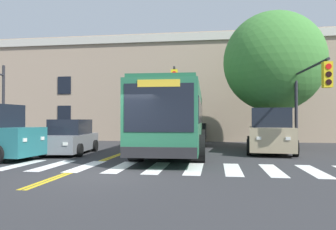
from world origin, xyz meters
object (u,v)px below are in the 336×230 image
object	(u,v)px
traffic_light_near_corner	(309,90)
city_bus	(176,118)
street_tree_curbside_large	(274,62)
car_tan_far_lane	(270,132)
car_grey_near_lane	(71,138)
traffic_light_overhead	(175,93)
car_black_behind_bus	(199,127)

from	to	relation	value
traffic_light_near_corner	city_bus	bearing A→B (deg)	171.45
city_bus	street_tree_curbside_large	distance (m)	7.15
city_bus	car_tan_far_lane	bearing A→B (deg)	5.09
car_grey_near_lane	street_tree_curbside_large	size ratio (longest dim) A/B	0.53
city_bus	traffic_light_overhead	bearing A→B (deg)	98.96
city_bus	traffic_light_overhead	distance (m)	1.91
traffic_light_near_corner	traffic_light_overhead	bearing A→B (deg)	160.74
traffic_light_near_corner	traffic_light_overhead	distance (m)	6.81
car_tan_far_lane	car_black_behind_bus	size ratio (longest dim) A/B	0.93
car_black_behind_bus	traffic_light_near_corner	world-z (taller)	traffic_light_near_corner
car_black_behind_bus	street_tree_curbside_large	xyz separation A→B (m)	(4.78, -7.16, 3.97)
city_bus	car_grey_near_lane	world-z (taller)	city_bus
car_grey_near_lane	car_black_behind_bus	size ratio (longest dim) A/B	0.79
car_grey_near_lane	car_tan_far_lane	world-z (taller)	car_tan_far_lane
traffic_light_overhead	street_tree_curbside_large	world-z (taller)	street_tree_curbside_large
street_tree_curbside_large	city_bus	bearing A→B (deg)	-148.71
car_grey_near_lane	car_tan_far_lane	bearing A→B (deg)	11.01
traffic_light_overhead	traffic_light_near_corner	bearing A→B (deg)	-19.26
car_grey_near_lane	city_bus	bearing A→B (deg)	16.42
car_grey_near_lane	street_tree_curbside_large	world-z (taller)	street_tree_curbside_large
traffic_light_near_corner	traffic_light_overhead	world-z (taller)	traffic_light_overhead
car_black_behind_bus	street_tree_curbside_large	world-z (taller)	street_tree_curbside_large
city_bus	traffic_light_overhead	xyz separation A→B (m)	(-0.21, 1.31, 1.38)
car_grey_near_lane	traffic_light_near_corner	world-z (taller)	traffic_light_near_corner
car_grey_near_lane	car_black_behind_bus	world-z (taller)	car_black_behind_bus
car_black_behind_bus	street_tree_curbside_large	distance (m)	9.48
car_grey_near_lane	traffic_light_near_corner	size ratio (longest dim) A/B	0.94
car_tan_far_lane	street_tree_curbside_large	xyz separation A→B (m)	(0.69, 2.87, 4.00)
car_black_behind_bus	street_tree_curbside_large	bearing A→B (deg)	-56.25
traffic_light_near_corner	traffic_light_overhead	xyz separation A→B (m)	(-6.43, 2.25, 0.11)
traffic_light_near_corner	street_tree_curbside_large	world-z (taller)	street_tree_curbside_large
car_tan_far_lane	traffic_light_overhead	distance (m)	5.43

